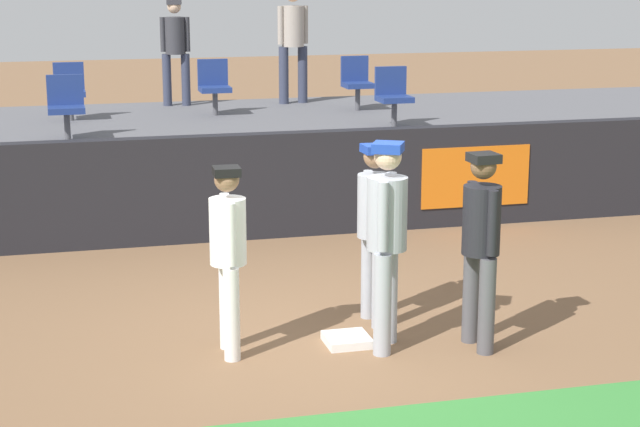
{
  "coord_description": "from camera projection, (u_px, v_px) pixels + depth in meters",
  "views": [
    {
      "loc": [
        -2.39,
        -8.87,
        3.41
      ],
      "look_at": [
        0.12,
        0.94,
        1.0
      ],
      "focal_mm": 59.45,
      "sensor_mm": 36.0,
      "label": 1
    }
  ],
  "objects": [
    {
      "name": "ground_plane",
      "position": [
        333.0,
        343.0,
        9.73
      ],
      "size": [
        60.0,
        60.0,
        0.0
      ],
      "primitive_type": "plane",
      "color": "brown"
    },
    {
      "name": "first_base",
      "position": [
        347.0,
        340.0,
        9.69
      ],
      "size": [
        0.4,
        0.4,
        0.08
      ],
      "primitive_type": "cube",
      "color": "white",
      "rests_on": "ground_plane"
    },
    {
      "name": "player_fielder_home",
      "position": [
        229.0,
        247.0,
        9.24
      ],
      "size": [
        0.33,
        0.53,
        1.7
      ],
      "rotation": [
        0.0,
        0.0,
        -1.61
      ],
      "color": "white",
      "rests_on": "ground_plane"
    },
    {
      "name": "player_runner_visitor",
      "position": [
        387.0,
        231.0,
        9.35
      ],
      "size": [
        0.48,
        0.48,
        1.89
      ],
      "rotation": [
        0.0,
        0.0,
        -2.05
      ],
      "color": "#9EA3AD",
      "rests_on": "ground_plane"
    },
    {
      "name": "player_coach_visitor",
      "position": [
        375.0,
        221.0,
        10.05
      ],
      "size": [
        0.35,
        0.49,
        1.75
      ],
      "rotation": [
        0.0,
        0.0,
        -1.52
      ],
      "color": "#9EA3AD",
      "rests_on": "ground_plane"
    },
    {
      "name": "player_umpire",
      "position": [
        481.0,
        237.0,
        9.38
      ],
      "size": [
        0.36,
        0.5,
        1.79
      ],
      "rotation": [
        0.0,
        0.0,
        -1.51
      ],
      "color": "#4C4C51",
      "rests_on": "ground_plane"
    },
    {
      "name": "field_wall",
      "position": [
        253.0,
        186.0,
        13.29
      ],
      "size": [
        18.0,
        0.26,
        1.33
      ],
      "color": "black",
      "rests_on": "ground_plane"
    },
    {
      "name": "bleacher_platform",
      "position": [
        220.0,
        159.0,
        15.74
      ],
      "size": [
        18.0,
        4.8,
        1.13
      ],
      "primitive_type": "cube",
      "color": "#59595E",
      "rests_on": "ground_plane"
    },
    {
      "name": "seat_front_left",
      "position": [
        66.0,
        103.0,
        13.9
      ],
      "size": [
        0.47,
        0.44,
        0.84
      ],
      "color": "#4C4C51",
      "rests_on": "bleacher_platform"
    },
    {
      "name": "seat_back_center",
      "position": [
        214.0,
        84.0,
        16.14
      ],
      "size": [
        0.46,
        0.44,
        0.84
      ],
      "color": "#4C4C51",
      "rests_on": "bleacher_platform"
    },
    {
      "name": "seat_back_left",
      "position": [
        69.0,
        88.0,
        15.62
      ],
      "size": [
        0.45,
        0.44,
        0.84
      ],
      "color": "#4C4C51",
      "rests_on": "bleacher_platform"
    },
    {
      "name": "seat_front_right",
      "position": [
        393.0,
        93.0,
        14.99
      ],
      "size": [
        0.46,
        0.44,
        0.84
      ],
      "color": "#4C4C51",
      "rests_on": "bleacher_platform"
    },
    {
      "name": "seat_back_right",
      "position": [
        357.0,
        80.0,
        16.69
      ],
      "size": [
        0.44,
        0.44,
        0.84
      ],
      "color": "#4C4C51",
      "rests_on": "bleacher_platform"
    },
    {
      "name": "spectator_hooded",
      "position": [
        293.0,
        36.0,
        17.33
      ],
      "size": [
        0.53,
        0.42,
        1.9
      ],
      "rotation": [
        0.0,
        0.0,
        3.31
      ],
      "color": "#33384C",
      "rests_on": "bleacher_platform"
    },
    {
      "name": "spectator_capped",
      "position": [
        175.0,
        45.0,
        17.06
      ],
      "size": [
        0.47,
        0.37,
        1.7
      ],
      "rotation": [
        0.0,
        0.0,
        2.98
      ],
      "color": "#33384C",
      "rests_on": "bleacher_platform"
    }
  ]
}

